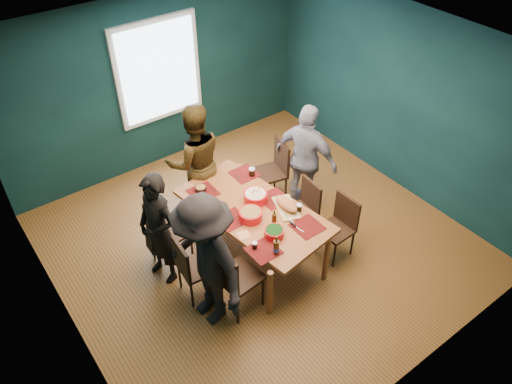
# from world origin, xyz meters

# --- Properties ---
(room) EXTENTS (5.01, 5.01, 2.71)m
(room) POSITION_xyz_m (0.00, 0.27, 1.37)
(room) COLOR #9A5B2C
(room) RESTS_ON ground
(dining_table) EXTENTS (1.26, 2.09, 0.75)m
(dining_table) POSITION_xyz_m (-0.16, -0.10, 0.68)
(dining_table) COLOR #A75B32
(dining_table) RESTS_ON floor
(chair_left_far) EXTENTS (0.47, 0.47, 0.92)m
(chair_left_far) POSITION_xyz_m (-1.15, 0.43, 0.54)
(chair_left_far) COLOR black
(chair_left_far) RESTS_ON floor
(chair_left_mid) EXTENTS (0.44, 0.44, 0.89)m
(chair_left_mid) POSITION_xyz_m (-1.17, -0.24, 0.52)
(chair_left_mid) COLOR black
(chair_left_mid) RESTS_ON floor
(chair_left_near) EXTENTS (0.50, 0.50, 1.01)m
(chair_left_near) POSITION_xyz_m (-0.89, -0.70, 0.59)
(chair_left_near) COLOR black
(chair_left_near) RESTS_ON floor
(chair_right_far) EXTENTS (0.52, 0.52, 0.96)m
(chair_right_far) POSITION_xyz_m (0.77, 0.63, 0.56)
(chair_right_far) COLOR black
(chair_right_far) RESTS_ON floor
(chair_right_mid) EXTENTS (0.41, 0.41, 0.85)m
(chair_right_mid) POSITION_xyz_m (0.60, -0.22, 0.50)
(chair_right_mid) COLOR black
(chair_right_mid) RESTS_ON floor
(chair_right_near) EXTENTS (0.41, 0.41, 0.87)m
(chair_right_near) POSITION_xyz_m (0.75, -0.74, 0.50)
(chair_right_near) COLOR black
(chair_right_near) RESTS_ON floor
(person_far_left) EXTENTS (0.51, 0.64, 1.54)m
(person_far_left) POSITION_xyz_m (-1.29, 0.25, 0.77)
(person_far_left) COLOR black
(person_far_left) RESTS_ON floor
(person_back) EXTENTS (0.98, 0.86, 1.70)m
(person_back) POSITION_xyz_m (-0.29, 1.06, 0.85)
(person_back) COLOR black
(person_back) RESTS_ON floor
(person_right) EXTENTS (0.66, 1.03, 1.63)m
(person_right) POSITION_xyz_m (1.01, 0.25, 0.82)
(person_right) COLOR white
(person_right) RESTS_ON floor
(person_near_left) EXTENTS (0.76, 1.19, 1.75)m
(person_near_left) POSITION_xyz_m (-1.16, -0.60, 0.88)
(person_near_left) COLOR black
(person_near_left) RESTS_ON floor
(bowl_salad) EXTENTS (0.29, 0.29, 0.12)m
(bowl_salad) POSITION_xyz_m (-0.29, -0.22, 0.81)
(bowl_salad) COLOR red
(bowl_salad) RESTS_ON dining_table
(bowl_dumpling) EXTENTS (0.30, 0.30, 0.28)m
(bowl_dumpling) POSITION_xyz_m (-0.04, 0.01, 0.82)
(bowl_dumpling) COLOR red
(bowl_dumpling) RESTS_ON dining_table
(bowl_herbs) EXTENTS (0.23, 0.23, 0.10)m
(bowl_herbs) POSITION_xyz_m (-0.24, -0.62, 0.80)
(bowl_herbs) COLOR red
(bowl_herbs) RESTS_ON dining_table
(cutting_board) EXTENTS (0.38, 0.60, 0.13)m
(cutting_board) POSITION_xyz_m (0.18, -0.33, 0.81)
(cutting_board) COLOR tan
(cutting_board) RESTS_ON dining_table
(small_bowl) EXTENTS (0.15, 0.15, 0.06)m
(small_bowl) POSITION_xyz_m (-0.49, 0.60, 0.78)
(small_bowl) COLOR black
(small_bowl) RESTS_ON dining_table
(beer_bottle_a) EXTENTS (0.07, 0.07, 0.26)m
(beer_bottle_a) POSITION_xyz_m (-0.40, -0.85, 0.85)
(beer_bottle_a) COLOR #42290B
(beer_bottle_a) RESTS_ON dining_table
(beer_bottle_b) EXTENTS (0.06, 0.06, 0.22)m
(beer_bottle_b) POSITION_xyz_m (-0.12, -0.46, 0.84)
(beer_bottle_b) COLOR #42290B
(beer_bottle_b) RESTS_ON dining_table
(cola_glass_a) EXTENTS (0.06, 0.06, 0.09)m
(cola_glass_a) POSITION_xyz_m (-0.54, -0.65, 0.80)
(cola_glass_a) COLOR black
(cola_glass_a) RESTS_ON dining_table
(cola_glass_b) EXTENTS (0.07, 0.07, 0.10)m
(cola_glass_b) POSITION_xyz_m (0.27, -0.46, 0.80)
(cola_glass_b) COLOR black
(cola_glass_b) RESTS_ON dining_table
(cola_glass_c) EXTENTS (0.08, 0.08, 0.12)m
(cola_glass_c) POSITION_xyz_m (0.23, 0.46, 0.82)
(cola_glass_c) COLOR black
(cola_glass_c) RESTS_ON dining_table
(cola_glass_d) EXTENTS (0.08, 0.08, 0.11)m
(cola_glass_d) POSITION_xyz_m (-0.57, 0.02, 0.81)
(cola_glass_d) COLOR black
(cola_glass_d) RESTS_ON dining_table
(napkin_a) EXTENTS (0.18, 0.18, 0.00)m
(napkin_a) POSITION_xyz_m (0.19, -0.09, 0.75)
(napkin_a) COLOR #FF906B
(napkin_a) RESTS_ON dining_table
(napkin_b) EXTENTS (0.16, 0.16, 0.00)m
(napkin_b) POSITION_xyz_m (-0.52, -0.40, 0.75)
(napkin_b) COLOR #FF906B
(napkin_b) RESTS_ON dining_table
(napkin_c) EXTENTS (0.19, 0.19, 0.00)m
(napkin_c) POSITION_xyz_m (0.17, -0.75, 0.75)
(napkin_c) COLOR #FF906B
(napkin_c) RESTS_ON dining_table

